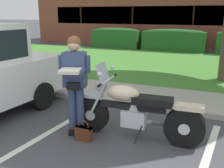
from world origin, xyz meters
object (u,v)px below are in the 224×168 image
Objects in this scene: hedge_left at (116,38)px; hedge_center_left at (174,40)px; brick_building at (201,16)px; rider_person at (75,78)px; motorcycle at (140,111)px; handbag at (84,132)px.

hedge_center_left is at bearing -0.00° from hedge_left.
hedge_left is 0.13× the size of brick_building.
rider_person is 0.08× the size of brick_building.
hedge_left is (-4.69, 10.67, 0.16)m from motorcycle.
brick_building is (0.78, 6.90, 1.21)m from hedge_center_left.
hedge_center_left is at bearing 96.90° from motorcycle.
brick_building reaches higher than handbag.
rider_person reaches higher than hedge_left.
hedge_center_left is at bearing 92.32° from handbag.
handbag is at bearing -87.68° from hedge_center_left.
brick_building is (0.57, 17.80, 0.86)m from rider_person.
motorcycle reaches higher than hedge_center_left.
hedge_left is at bearing 109.16° from handbag.
motorcycle is at bearing -88.34° from brick_building.
handbag is at bearing -70.84° from hedge_left.
hedge_left is at bearing 113.74° from motorcycle.
motorcycle is 10.75m from hedge_center_left.
rider_person is 0.91m from handbag.
brick_building is at bearing 88.94° from handbag.
handbag is 18.07m from brick_building.
rider_person is 0.51× the size of hedge_center_left.
motorcycle is 1.22m from rider_person.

